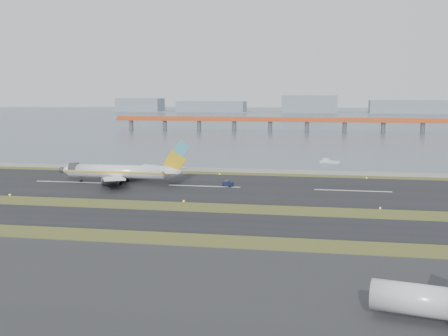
{
  "coord_description": "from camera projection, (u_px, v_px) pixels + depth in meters",
  "views": [
    {
      "loc": [
        32.98,
        -118.93,
        25.71
      ],
      "look_at": [
        7.03,
        22.0,
        6.39
      ],
      "focal_mm": 45.0,
      "sensor_mm": 36.0,
      "label": 1
    }
  ],
  "objects": [
    {
      "name": "ground",
      "position": [
        175.0,
        208.0,
        125.27
      ],
      "size": [
        1000.0,
        1000.0,
        0.0
      ],
      "primitive_type": "plane",
      "color": "#3A4C1B",
      "rests_on": "ground"
    },
    {
      "name": "apron_strip",
      "position": [
        61.0,
        295.0,
        71.66
      ],
      "size": [
        1000.0,
        50.0,
        0.1
      ],
      "primitive_type": "cube",
      "color": "#2A2A2C",
      "rests_on": "ground"
    },
    {
      "name": "taxiway_strip",
      "position": [
        160.0,
        220.0,
        113.57
      ],
      "size": [
        1000.0,
        18.0,
        0.1
      ],
      "primitive_type": "cube",
      "color": "black",
      "rests_on": "ground"
    },
    {
      "name": "runway_strip",
      "position": [
        204.0,
        186.0,
        154.5
      ],
      "size": [
        1000.0,
        45.0,
        0.1
      ],
      "primitive_type": "cube",
      "color": "black",
      "rests_on": "ground"
    },
    {
      "name": "seawall",
      "position": [
        224.0,
        170.0,
        183.68
      ],
      "size": [
        1000.0,
        2.5,
        1.0
      ],
      "primitive_type": "cube",
      "color": "gray",
      "rests_on": "ground"
    },
    {
      "name": "bay_water",
      "position": [
        295.0,
        118.0,
        573.61
      ],
      "size": [
        1400.0,
        800.0,
        1.3
      ],
      "primitive_type": "cube",
      "color": "#4B5C6B",
      "rests_on": "ground"
    },
    {
      "name": "red_pier",
      "position": [
        307.0,
        121.0,
        364.37
      ],
      "size": [
        260.0,
        5.0,
        10.2
      ],
      "color": "#B8491F",
      "rests_on": "ground"
    },
    {
      "name": "far_shoreline",
      "position": [
        313.0,
        108.0,
        726.29
      ],
      "size": [
        1400.0,
        80.0,
        60.5
      ],
      "color": "gray",
      "rests_on": "ground"
    },
    {
      "name": "airliner",
      "position": [
        122.0,
        172.0,
        158.71
      ],
      "size": [
        38.52,
        32.89,
        12.8
      ],
      "color": "white",
      "rests_on": "ground"
    },
    {
      "name": "pushback_tug",
      "position": [
        228.0,
        184.0,
        154.01
      ],
      "size": [
        3.22,
        2.57,
        1.81
      ],
      "rotation": [
        0.0,
        0.0,
        -0.4
      ],
      "color": "#121833",
      "rests_on": "ground"
    },
    {
      "name": "second_airliner_tail",
      "position": [
        436.0,
        300.0,
        62.22
      ],
      "size": [
        15.91,
        12.96,
        9.86
      ],
      "rotation": [
        0.0,
        0.0,
        -0.22
      ],
      "color": "white",
      "rests_on": "ground"
    },
    {
      "name": "workboat_near",
      "position": [
        329.0,
        162.0,
        205.6
      ],
      "size": [
        7.7,
        4.73,
        1.79
      ],
      "rotation": [
        0.0,
        0.0,
        -0.36
      ],
      "color": "silver",
      "rests_on": "ground"
    }
  ]
}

